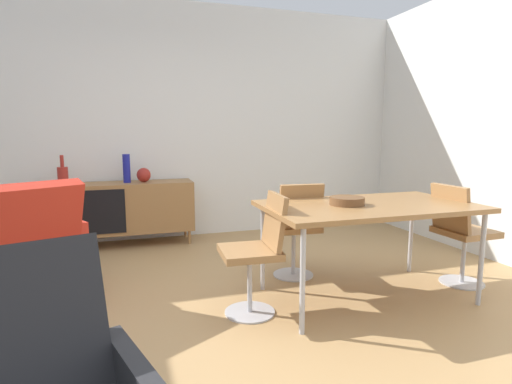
% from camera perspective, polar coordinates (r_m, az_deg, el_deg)
% --- Properties ---
extents(ground_plane, '(8.32, 8.32, 0.00)m').
position_cam_1_polar(ground_plane, '(2.79, -9.33, -19.09)').
color(ground_plane, tan).
extents(wall_back, '(6.80, 0.12, 2.80)m').
position_cam_1_polar(wall_back, '(5.06, -14.18, 9.50)').
color(wall_back, silver).
rests_on(wall_back, ground_plane).
extents(sideboard, '(1.60, 0.45, 0.72)m').
position_cam_1_polar(sideboard, '(4.82, -18.48, -2.09)').
color(sideboard, olive).
rests_on(sideboard, ground_plane).
extents(vase_cobalt, '(0.11, 0.11, 0.32)m').
position_cam_1_polar(vase_cobalt, '(4.82, -25.50, 2.18)').
color(vase_cobalt, maroon).
rests_on(vase_cobalt, sideboard).
extents(vase_sculptural_dark, '(0.08, 0.08, 0.32)m').
position_cam_1_polar(vase_sculptural_dark, '(4.77, -17.72, 3.17)').
color(vase_sculptural_dark, navy).
rests_on(vase_sculptural_dark, sideboard).
extents(vase_ceramic_small, '(0.15, 0.15, 0.16)m').
position_cam_1_polar(vase_ceramic_small, '(4.78, -15.50, 2.32)').
color(vase_ceramic_small, maroon).
rests_on(vase_ceramic_small, sideboard).
extents(dining_table, '(1.60, 0.90, 0.74)m').
position_cam_1_polar(dining_table, '(3.21, 15.55, -2.38)').
color(dining_table, olive).
rests_on(dining_table, ground_plane).
extents(wooden_bowl_on_table, '(0.26, 0.26, 0.06)m').
position_cam_1_polar(wooden_bowl_on_table, '(3.12, 12.66, -1.22)').
color(wooden_bowl_on_table, brown).
rests_on(wooden_bowl_on_table, dining_table).
extents(dining_chair_back_left, '(0.43, 0.45, 0.86)m').
position_cam_1_polar(dining_chair_back_left, '(3.57, 5.66, -4.77)').
color(dining_chair_back_left, '#9E7042').
rests_on(dining_chair_back_left, ground_plane).
extents(dining_chair_far_end, '(0.43, 0.41, 0.86)m').
position_cam_1_polar(dining_chair_far_end, '(3.81, 26.71, -4.81)').
color(dining_chair_far_end, '#9E7042').
rests_on(dining_chair_far_end, ground_plane).
extents(dining_chair_near_window, '(0.45, 0.42, 0.86)m').
position_cam_1_polar(dining_chair_near_window, '(2.88, 0.29, -7.97)').
color(dining_chair_near_window, '#9E7042').
rests_on(dining_chair_near_window, ground_plane).
extents(lounge_chair_red, '(0.88, 0.87, 0.95)m').
position_cam_1_polar(lounge_chair_red, '(3.43, -29.16, -6.41)').
color(lounge_chair_red, red).
rests_on(lounge_chair_red, ground_plane).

